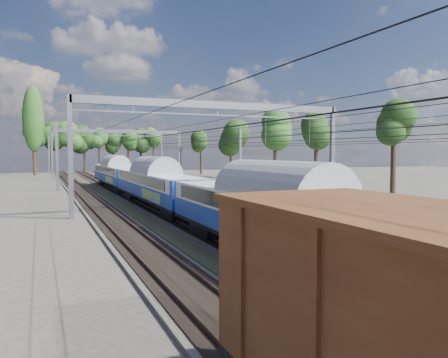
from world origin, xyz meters
name	(u,v)px	position (x,y,z in m)	size (l,w,h in m)	color
track_bed	(168,194)	(0.00, 45.00, 0.10)	(21.00, 130.00, 0.34)	#47423A
platform	(422,217)	(12.00, 20.00, 0.15)	(3.00, 70.00, 0.30)	gray
catenary	(154,140)	(0.33, 52.69, 6.40)	(25.65, 130.00, 9.00)	slate
tree_belt	(141,138)	(7.33, 93.36, 8.15)	(39.75, 102.22, 11.44)	black
poplar	(33,119)	(-14.50, 98.00, 11.89)	(4.40, 4.40, 19.04)	black
emu_train	(156,179)	(-4.50, 32.80, 2.56)	(2.97, 62.91, 4.35)	black
worker	(166,181)	(2.94, 56.54, 0.86)	(0.63, 0.41, 1.72)	black
signal_near	(181,162)	(4.33, 53.95, 3.55)	(0.35, 0.32, 5.61)	black
signal_far	(181,158)	(11.37, 76.61, 3.75)	(0.42, 0.39, 5.93)	black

